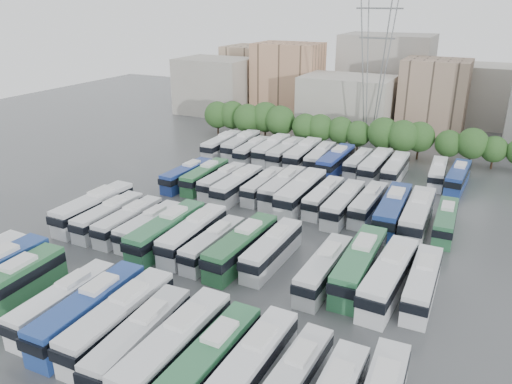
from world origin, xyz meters
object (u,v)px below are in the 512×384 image
at_px(bus_r0_s9, 210,361).
at_px(bus_r2_s9, 343,203).
at_px(bus_r1_s4, 167,231).
at_px(bus_r3_s5, 303,154).
at_px(bus_r1_s5, 193,234).
at_px(bus_r3_s12, 438,173).
at_px(bus_r2_s1, 187,175).
at_px(bus_r2_s7, 301,192).
at_px(bus_r1_s1, 109,216).
at_px(bus_r1_s2, 129,221).
at_px(bus_r0_s10, 252,366).
at_px(bus_r2_s3, 223,181).
at_px(bus_r2_s5, 263,186).
at_px(bus_r2_s11, 393,210).
at_px(bus_r2_s8, 324,197).
at_px(bus_r3_s7, 336,161).
at_px(bus_r3_s6, 320,157).
at_px(bus_r2_s6, 283,187).
at_px(bus_r0_s5, 89,310).
at_px(bus_r1_s7, 242,246).
at_px(bus_r0_s11, 293,380).
at_px(bus_r3_s2, 252,150).
at_px(bus_r3_s13, 458,177).
at_px(bus_r3_s8, 358,163).
at_px(bus_r1_s0, 94,208).
at_px(bus_r1_s11, 359,264).
at_px(bus_r1_s3, 149,226).
at_px(bus_r1_s8, 272,249).
at_px(bus_r2_s13, 446,221).
at_px(bus_r3_s1, 241,145).
at_px(bus_r0_s7, 140,339).
at_px(bus_r3_s3, 272,149).
at_px(bus_r2_s4, 238,185).
at_px(bus_r1_s10, 324,269).
at_px(bus_r2_s2, 205,176).
at_px(bus_r0_s4, 64,302).
at_px(bus_r3_s0, 222,145).
at_px(bus_r1_s6, 213,244).
at_px(bus_r0_s6, 119,319).
at_px(bus_r3_s4, 286,153).
at_px(bus_r1_s12, 389,277).
at_px(bus_r0_s2, 8,287).

distance_m(bus_r0_s9, bus_r2_s9, 35.66).
distance_m(bus_r1_s4, bus_r3_s5, 37.31).
distance_m(bus_r1_s5, bus_r3_s12, 43.83).
relative_size(bus_r2_s1, bus_r2_s7, 0.85).
bearing_deg(bus_r1_s1, bus_r1_s2, -0.24).
relative_size(bus_r0_s10, bus_r2_s3, 1.08).
height_order(bus_r2_s5, bus_r2_s11, bus_r2_s11).
distance_m(bus_r0_s10, bus_r2_s5, 40.14).
xyz_separation_m(bus_r2_s8, bus_r3_s7, (-3.39, 16.33, 0.23)).
bearing_deg(bus_r3_s6, bus_r2_s6, -92.50).
distance_m(bus_r0_s5, bus_r1_s7, 18.41).
relative_size(bus_r0_s11, bus_r1_s2, 0.98).
relative_size(bus_r0_s9, bus_r3_s2, 1.07).
xyz_separation_m(bus_r1_s7, bus_r2_s11, (13.30, 17.77, 0.10)).
bearing_deg(bus_r3_s7, bus_r3_s13, 4.81).
relative_size(bus_r1_s1, bus_r3_s13, 0.98).
xyz_separation_m(bus_r3_s5, bus_r3_s8, (10.11, 0.37, -0.33)).
relative_size(bus_r1_s0, bus_r1_s11, 0.97).
xyz_separation_m(bus_r1_s1, bus_r3_s12, (36.25, 37.27, -0.09)).
bearing_deg(bus_r1_s3, bus_r3_s12, 52.20).
bearing_deg(bus_r3_s2, bus_r1_s8, -61.56).
distance_m(bus_r2_s13, bus_r3_s1, 44.06).
xyz_separation_m(bus_r0_s11, bus_r1_s8, (-9.92, 18.13, 0.11)).
height_order(bus_r0_s7, bus_r1_s8, bus_r0_s7).
bearing_deg(bus_r3_s7, bus_r0_s5, -95.10).
distance_m(bus_r1_s1, bus_r1_s4, 9.80).
xyz_separation_m(bus_r1_s11, bus_r3_s3, (-26.33, 35.52, -0.12)).
xyz_separation_m(bus_r1_s3, bus_r3_s13, (32.97, 36.16, 0.09)).
height_order(bus_r1_s2, bus_r2_s4, bus_r2_s4).
relative_size(bus_r1_s7, bus_r1_s10, 1.10).
distance_m(bus_r2_s2, bus_r3_s2, 16.23).
bearing_deg(bus_r1_s4, bus_r0_s4, -89.08).
distance_m(bus_r2_s9, bus_r3_s0, 35.16).
height_order(bus_r1_s4, bus_r3_s13, bus_r1_s4).
relative_size(bus_r1_s6, bus_r2_s9, 0.90).
relative_size(bus_r0_s7, bus_r0_s11, 1.12).
xyz_separation_m(bus_r2_s5, bus_r3_s12, (23.03, 17.98, -0.04)).
bearing_deg(bus_r0_s6, bus_r3_s4, 96.49).
xyz_separation_m(bus_r1_s12, bus_r2_s11, (-3.20, 17.31, 0.05)).
height_order(bus_r0_s9, bus_r1_s11, bus_r1_s11).
relative_size(bus_r2_s2, bus_r2_s13, 1.04).
xyz_separation_m(bus_r1_s4, bus_r3_s7, (9.84, 35.92, -0.06)).
distance_m(bus_r1_s6, bus_r3_s3, 38.80).
bearing_deg(bus_r2_s5, bus_r1_s3, -109.22).
xyz_separation_m(bus_r0_s9, bus_r2_s3, (-19.86, 36.76, -0.17)).
distance_m(bus_r0_s2, bus_r1_s1, 18.24).
bearing_deg(bus_r1_s2, bus_r0_s10, -33.33).
distance_m(bus_r2_s6, bus_r3_s13, 28.50).
xyz_separation_m(bus_r0_s5, bus_r3_s5, (-0.19, 53.86, -0.01)).
bearing_deg(bus_r3_s4, bus_r1_s4, -89.33).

